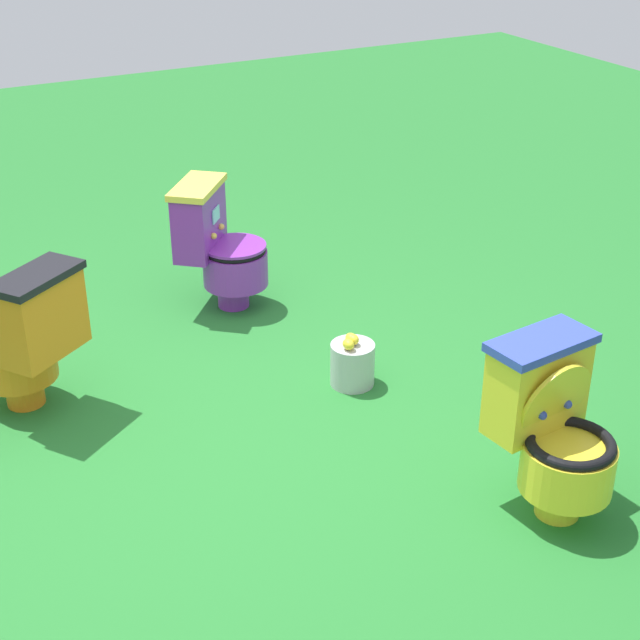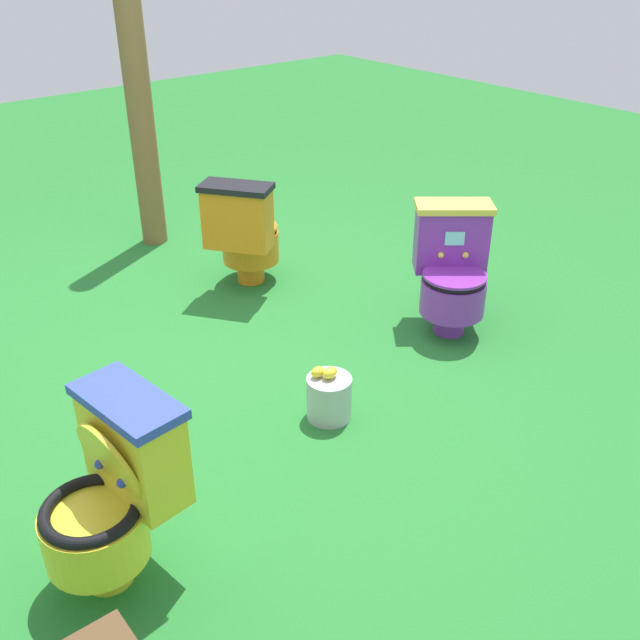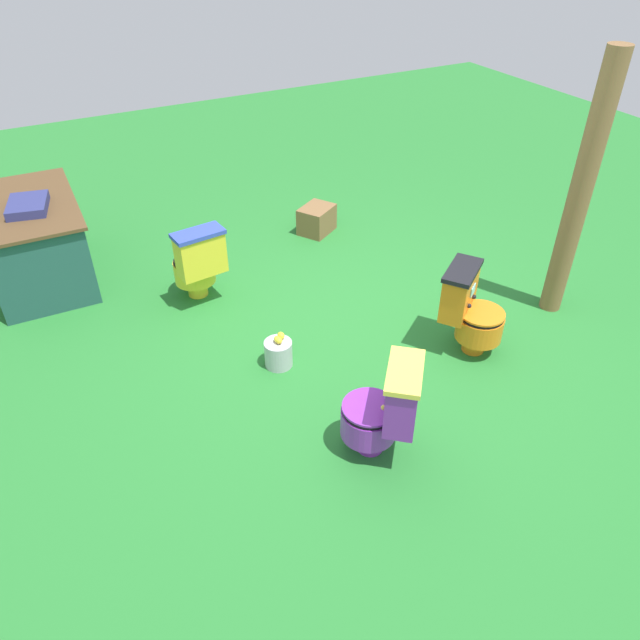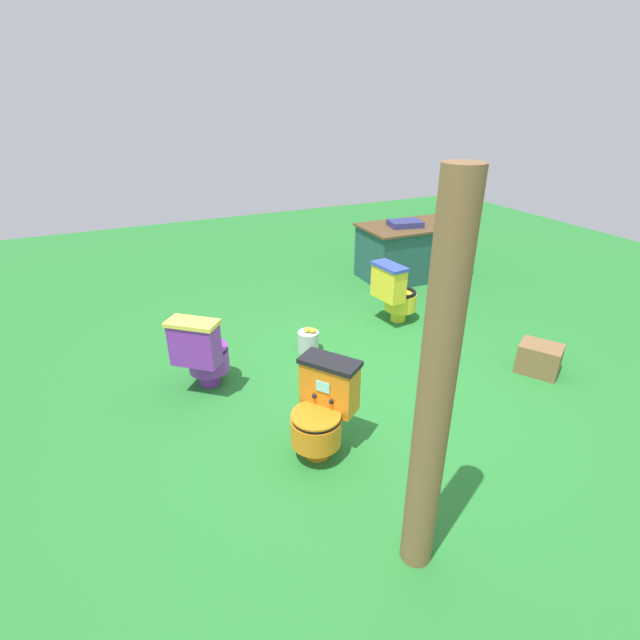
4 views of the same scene
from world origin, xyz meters
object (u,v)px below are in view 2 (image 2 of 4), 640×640
toilet_yellow (113,492)px  lemon_bucket (329,396)px  toilet_purple (452,269)px  toilet_orange (245,233)px  wooden_post (138,90)px

toilet_yellow → lemon_bucket: toilet_yellow is taller
toilet_purple → toilet_yellow: 2.36m
toilet_purple → toilet_orange: same height
toilet_yellow → lemon_bucket: size_ratio=2.63×
lemon_bucket → toilet_purple: bearing=-168.5°
toilet_orange → toilet_purple: bearing=-8.8°
toilet_orange → lemon_bucket: toilet_orange is taller
toilet_orange → toilet_yellow: 2.39m
toilet_purple → toilet_orange: (0.60, -1.21, 0.00)m
toilet_purple → toilet_orange: size_ratio=1.00×
toilet_yellow → wooden_post: 3.25m
toilet_purple → toilet_yellow: bearing=51.1°
toilet_orange → wooden_post: (0.10, -1.06, 0.73)m
lemon_bucket → wooden_post: bearing=-99.6°
toilet_purple → lemon_bucket: (1.12, 0.23, -0.25)m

